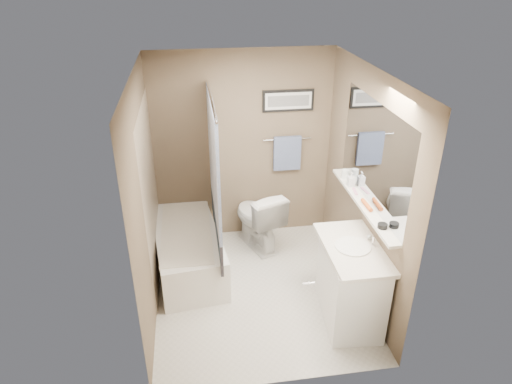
{
  "coord_description": "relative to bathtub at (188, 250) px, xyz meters",
  "views": [
    {
      "loc": [
        -0.62,
        -3.96,
        3.29
      ],
      "look_at": [
        0.0,
        0.15,
        1.15
      ],
      "focal_mm": 32.0,
      "sensor_mm": 36.0,
      "label": 1
    }
  ],
  "objects": [
    {
      "name": "wall_back",
      "position": [
        0.75,
        0.69,
        0.95
      ],
      "size": [
        2.2,
        0.04,
        2.4
      ],
      "primitive_type": "cube",
      "color": "brown",
      "rests_on": "ground"
    },
    {
      "name": "art_mat",
      "position": [
        1.3,
        0.68,
        1.53
      ],
      "size": [
        0.56,
        0.0,
        0.2
      ],
      "primitive_type": "cube",
      "color": "white",
      "rests_on": "art_frame"
    },
    {
      "name": "toilet",
      "position": [
        0.88,
        0.36,
        0.15
      ],
      "size": [
        0.69,
        0.88,
        0.79
      ],
      "primitive_type": "imported",
      "rotation": [
        0.0,
        0.0,
        3.5
      ],
      "color": "white",
      "rests_on": "ground"
    },
    {
      "name": "shelf",
      "position": [
        1.79,
        -0.69,
        0.85
      ],
      "size": [
        0.12,
        1.6,
        0.03
      ],
      "primitive_type": "cube",
      "color": "silver",
      "rests_on": "wall_right"
    },
    {
      "name": "pink_comb",
      "position": [
        1.79,
        -0.46,
        0.87
      ],
      "size": [
        0.05,
        0.16,
        0.01
      ],
      "primitive_type": "cube",
      "rotation": [
        0.0,
        0.0,
        -0.13
      ],
      "color": "pink",
      "rests_on": "shelf"
    },
    {
      "name": "ground",
      "position": [
        0.75,
        -0.54,
        -0.25
      ],
      "size": [
        2.5,
        2.5,
        0.0
      ],
      "primitive_type": "plane",
      "color": "silver",
      "rests_on": "ground"
    },
    {
      "name": "wall_left",
      "position": [
        -0.33,
        -0.54,
        0.95
      ],
      "size": [
        0.04,
        2.5,
        2.4
      ],
      "primitive_type": "cube",
      "color": "brown",
      "rests_on": "ground"
    },
    {
      "name": "tile_surround",
      "position": [
        -0.34,
        -0.04,
        0.75
      ],
      "size": [
        0.02,
        1.55,
        2.0
      ],
      "primitive_type": "cube",
      "color": "beige",
      "rests_on": "wall_left"
    },
    {
      "name": "mirror",
      "position": [
        1.84,
        -0.69,
        1.37
      ],
      "size": [
        0.02,
        1.6,
        1.0
      ],
      "primitive_type": "cube",
      "color": "silver",
      "rests_on": "wall_right"
    },
    {
      "name": "curtain_lower",
      "position": [
        0.35,
        -0.04,
        0.33
      ],
      "size": [
        0.03,
        1.45,
        0.36
      ],
      "primitive_type": "cube",
      "color": "#253445",
      "rests_on": "curtain_rod"
    },
    {
      "name": "bathtub",
      "position": [
        0.0,
        0.0,
        0.0
      ],
      "size": [
        0.87,
        1.57,
        0.5
      ],
      "primitive_type": "cube",
      "rotation": [
        0.0,
        0.0,
        0.12
      ],
      "color": "white",
      "rests_on": "ground"
    },
    {
      "name": "curtain_rod",
      "position": [
        0.35,
        -0.04,
        1.8
      ],
      "size": [
        0.02,
        1.55,
        0.02
      ],
      "primitive_type": "cylinder",
      "rotation": [
        1.57,
        0.0,
        0.0
      ],
      "color": "silver",
      "rests_on": "wall_left"
    },
    {
      "name": "door",
      "position": [
        1.3,
        -1.78,
        0.75
      ],
      "size": [
        0.8,
        0.02,
        2.0
      ],
      "primitive_type": "cube",
      "color": "silver",
      "rests_on": "wall_front"
    },
    {
      "name": "vanity",
      "position": [
        1.6,
        -1.06,
        0.15
      ],
      "size": [
        0.57,
        0.94,
        0.8
      ],
      "primitive_type": "cube",
      "rotation": [
        0.0,
        0.0,
        -0.09
      ],
      "color": "white",
      "rests_on": "ground"
    },
    {
      "name": "ceiling",
      "position": [
        0.75,
        -0.54,
        2.13
      ],
      "size": [
        2.2,
        2.5,
        0.04
      ],
      "primitive_type": "cube",
      "color": "white",
      "rests_on": "wall_back"
    },
    {
      "name": "art_frame",
      "position": [
        1.3,
        0.7,
        1.53
      ],
      "size": [
        0.62,
        0.02,
        0.26
      ],
      "primitive_type": "cube",
      "color": "black",
      "rests_on": "wall_back"
    },
    {
      "name": "glass_jar",
      "position": [
        1.79,
        -0.13,
        0.92
      ],
      "size": [
        0.08,
        0.08,
        0.1
      ],
      "primitive_type": "cylinder",
      "color": "white",
      "rests_on": "shelf"
    },
    {
      "name": "countertop",
      "position": [
        1.59,
        -1.06,
        0.57
      ],
      "size": [
        0.54,
        0.96,
        0.04
      ],
      "primitive_type": "cube",
      "color": "white",
      "rests_on": "vanity"
    },
    {
      "name": "wall_right",
      "position": [
        1.83,
        -0.54,
        0.95
      ],
      "size": [
        0.04,
        2.5,
        2.4
      ],
      "primitive_type": "cube",
      "color": "brown",
      "rests_on": "ground"
    },
    {
      "name": "hair_brush_front",
      "position": [
        1.79,
        -0.79,
        0.89
      ],
      "size": [
        0.05,
        0.22,
        0.04
      ],
      "primitive_type": "cylinder",
      "rotation": [
        1.57,
        0.0,
        0.03
      ],
      "color": "#CE541D",
      "rests_on": "shelf"
    },
    {
      "name": "towel",
      "position": [
        1.3,
        0.66,
        0.87
      ],
      "size": [
        0.34,
        0.05,
        0.44
      ],
      "primitive_type": "cube",
      "color": "#8194BC",
      "rests_on": "towel_bar"
    },
    {
      "name": "towel_bar",
      "position": [
        1.3,
        0.68,
        1.05
      ],
      "size": [
        0.6,
        0.02,
        0.02
      ],
      "primitive_type": "cylinder",
      "rotation": [
        0.0,
        1.57,
        0.0
      ],
      "color": "silver",
      "rests_on": "wall_back"
    },
    {
      "name": "door_handle",
      "position": [
        0.97,
        -1.73,
        0.75
      ],
      "size": [
        0.1,
        0.02,
        0.02
      ],
      "primitive_type": "cylinder",
      "rotation": [
        0.0,
        1.57,
        0.0
      ],
      "color": "silver",
      "rests_on": "door"
    },
    {
      "name": "faucet_knob",
      "position": [
        1.78,
        -0.96,
        0.62
      ],
      "size": [
        0.05,
        0.05,
        0.05
      ],
      "primitive_type": "sphere",
      "color": "silver",
      "rests_on": "countertop"
    },
    {
      "name": "tub_rim",
      "position": [
        -0.0,
        0.0,
        0.25
      ],
      "size": [
        0.56,
        1.36,
        0.02
      ],
      "primitive_type": "cube",
      "color": "silver",
      "rests_on": "bathtub"
    },
    {
      "name": "art_image",
      "position": [
        1.3,
        0.68,
        1.53
      ],
      "size": [
        0.5,
        0.0,
        0.13
      ],
      "primitive_type": "cube",
      "color": "#595959",
      "rests_on": "art_mat"
    },
    {
      "name": "sink_basin",
      "position": [
        1.58,
        -1.06,
        0.6
      ],
      "size": [
        0.34,
        0.34,
        0.01
      ],
      "primitive_type": "cylinder",
      "color": "white",
      "rests_on": "countertop"
    },
    {
      "name": "wall_front",
      "position": [
        0.75,
        -1.77,
        0.95
      ],
      "size": [
        2.2,
        0.04,
        2.4
      ],
      "primitive_type": "cube",
      "color": "brown",
      "rests_on": "ground"
    },
    {
      "name": "candle_bowl_near",
      "position": [
        1.79,
        -1.19,
        0.89
      ],
      "size": [
        0.09,
        0.09,
        0.04
      ],
      "primitive_type": "cylinder",
      "color": "black",
      "rests_on": "shelf"
    },
    {
      "name": "soap_bottle",
      "position": [
        1.79,
        -0.32,
        0.94
      ],
      "size": [
        0.07,
        0.07,
        0.16
      ],
      "primitive_type": "imported",
      "rotation": [
        0.0,
        0.0,
        0.0
      ],
      "color": "#999999",
      "rests_on": "shelf"
    },
    {
      "name": "curtain_upper",
      "position": [
        0.35,
        -0.04,
        1.15
      ],
      "size": [
        0.03,
        1.45,
        1.28
      ],
      "primitive_type": "cube",
      "color": "white",
      "rests_on": "curtain_rod"
    },
    {
      "name": "faucet_spout",
      "position": [
        1.78,
        -1.06,
        0.64
      ],
      "size": [
        0.02,
        0.02,
        0.1
      ],
      "primitive_type": "cylinder",
      "color": "silver",
      "rests_on": "countertop"
    }
  ]
}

